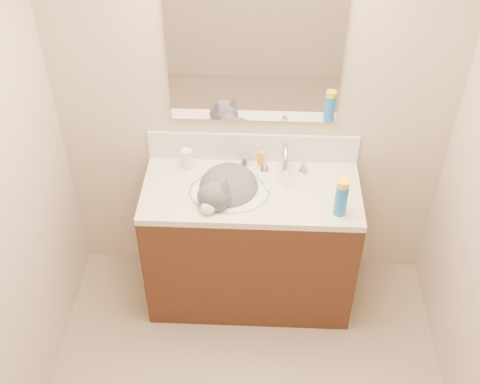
# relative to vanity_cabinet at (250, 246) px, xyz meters

# --- Properties ---
(room_shell) EXTENTS (2.24, 2.54, 2.52)m
(room_shell) POSITION_rel_vanity_cabinet_xyz_m (0.00, -0.97, 1.08)
(room_shell) COLOR #C0AD8F
(room_shell) RESTS_ON ground
(vanity_cabinet) EXTENTS (1.20, 0.55, 0.82)m
(vanity_cabinet) POSITION_rel_vanity_cabinet_xyz_m (0.00, 0.00, 0.00)
(vanity_cabinet) COLOR #3E1F11
(vanity_cabinet) RESTS_ON ground
(counter_slab) EXTENTS (1.20, 0.55, 0.04)m
(counter_slab) POSITION_rel_vanity_cabinet_xyz_m (0.00, 0.00, 0.43)
(counter_slab) COLOR beige
(counter_slab) RESTS_ON vanity_cabinet
(basin) EXTENTS (0.45, 0.36, 0.14)m
(basin) POSITION_rel_vanity_cabinet_xyz_m (-0.12, -0.03, 0.38)
(basin) COLOR silver
(basin) RESTS_ON vanity_cabinet
(faucet) EXTENTS (0.28, 0.20, 0.21)m
(faucet) POSITION_rel_vanity_cabinet_xyz_m (0.18, 0.14, 0.54)
(faucet) COLOR silver
(faucet) RESTS_ON counter_slab
(cat) EXTENTS (0.46, 0.52, 0.35)m
(cat) POSITION_rel_vanity_cabinet_xyz_m (-0.14, -0.01, 0.44)
(cat) COLOR #494749
(cat) RESTS_ON basin
(backsplash) EXTENTS (1.20, 0.02, 0.18)m
(backsplash) POSITION_rel_vanity_cabinet_xyz_m (0.00, 0.26, 0.54)
(backsplash) COLOR silver
(backsplash) RESTS_ON counter_slab
(mirror) EXTENTS (0.90, 0.02, 0.80)m
(mirror) POSITION_rel_vanity_cabinet_xyz_m (0.00, 0.26, 1.13)
(mirror) COLOR white
(mirror) RESTS_ON room_shell
(pill_bottle) EXTENTS (0.07, 0.07, 0.12)m
(pill_bottle) POSITION_rel_vanity_cabinet_xyz_m (-0.37, 0.18, 0.51)
(pill_bottle) COLOR white
(pill_bottle) RESTS_ON counter_slab
(pill_label) EXTENTS (0.07, 0.07, 0.04)m
(pill_label) POSITION_rel_vanity_cabinet_xyz_m (-0.37, 0.18, 0.49)
(pill_label) COLOR orange
(pill_label) RESTS_ON pill_bottle
(silver_jar) EXTENTS (0.07, 0.07, 0.06)m
(silver_jar) POSITION_rel_vanity_cabinet_xyz_m (-0.04, 0.22, 0.48)
(silver_jar) COLOR #B7B7BC
(silver_jar) RESTS_ON counter_slab
(amber_bottle) EXTENTS (0.05, 0.05, 0.09)m
(amber_bottle) POSITION_rel_vanity_cabinet_xyz_m (0.05, 0.22, 0.50)
(amber_bottle) COLOR orange
(amber_bottle) RESTS_ON counter_slab
(toothbrush) EXTENTS (0.07, 0.15, 0.01)m
(toothbrush) POSITION_rel_vanity_cabinet_xyz_m (0.06, 0.05, 0.46)
(toothbrush) COLOR white
(toothbrush) RESTS_ON counter_slab
(toothbrush_head) EXTENTS (0.03, 0.04, 0.02)m
(toothbrush_head) POSITION_rel_vanity_cabinet_xyz_m (0.06, 0.05, 0.46)
(toothbrush_head) COLOR #70B7EE
(toothbrush_head) RESTS_ON counter_slab
(spray_can) EXTENTS (0.07, 0.07, 0.18)m
(spray_can) POSITION_rel_vanity_cabinet_xyz_m (0.47, -0.17, 0.54)
(spray_can) COLOR blue
(spray_can) RESTS_ON counter_slab
(spray_cap) EXTENTS (0.07, 0.07, 0.04)m
(spray_cap) POSITION_rel_vanity_cabinet_xyz_m (0.47, -0.17, 0.65)
(spray_cap) COLOR yellow
(spray_cap) RESTS_ON spray_can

